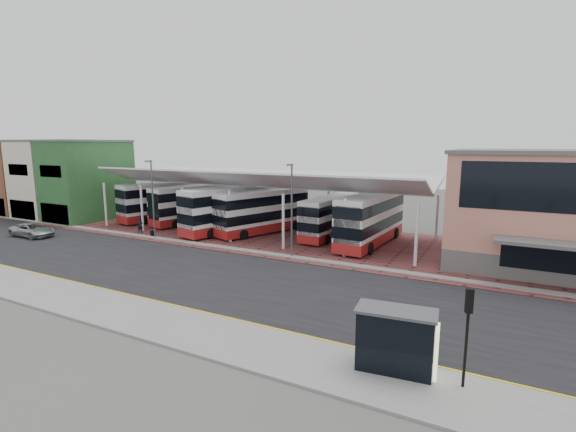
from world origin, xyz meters
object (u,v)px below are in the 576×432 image
(bus_0, at_px, (164,201))
(silver_car, at_px, (32,230))
(bus_shelter, at_px, (402,336))
(traffic_signal_west, at_px, (468,322))
(bus_5, at_px, (371,219))
(bus_3, at_px, (263,212))
(bus_2, at_px, (230,209))
(bus_1, at_px, (194,204))
(bus_4, at_px, (331,217))
(pedestrian, at_px, (140,225))

(bus_0, distance_m, silver_car, 15.09)
(bus_0, xyz_separation_m, silver_car, (-5.22, -14.06, -1.72))
(silver_car, xyz_separation_m, bus_shelter, (40.71, -9.23, 1.10))
(bus_0, distance_m, traffic_signal_west, 44.36)
(bus_5, distance_m, silver_car, 35.35)
(bus_3, height_order, silver_car, bus_3)
(bus_5, xyz_separation_m, bus_shelter, (7.94, -22.37, -0.67))
(bus_2, height_order, bus_3, bus_2)
(bus_3, bearing_deg, bus_2, -145.20)
(traffic_signal_west, bearing_deg, bus_2, 122.09)
(bus_shelter, bearing_deg, bus_1, 136.69)
(bus_1, bearing_deg, bus_2, -3.00)
(bus_2, height_order, bus_shelter, bus_2)
(bus_3, relative_size, bus_5, 0.95)
(bus_2, bearing_deg, bus_3, 28.75)
(bus_3, bearing_deg, bus_1, -166.63)
(silver_car, bearing_deg, bus_5, -69.74)
(bus_shelter, bearing_deg, bus_3, 126.06)
(bus_0, bearing_deg, bus_1, 13.78)
(bus_4, relative_size, bus_5, 0.86)
(bus_0, bearing_deg, pedestrian, -48.82)
(bus_2, bearing_deg, bus_shelter, -28.23)
(bus_1, bearing_deg, bus_shelter, -23.21)
(bus_1, xyz_separation_m, bus_shelter, (30.55, -23.19, -0.52))
(bus_2, xyz_separation_m, traffic_signal_west, (25.98, -20.80, 0.33))
(bus_1, distance_m, silver_car, 17.35)
(bus_2, relative_size, pedestrian, 7.12)
(bus_4, bearing_deg, bus_shelter, -57.97)
(bus_0, xyz_separation_m, bus_5, (27.54, -0.91, 0.06))
(bus_1, height_order, bus_shelter, bus_1)
(bus_4, distance_m, silver_car, 31.66)
(bus_3, bearing_deg, silver_car, -128.70)
(bus_shelter, bearing_deg, bus_4, 111.86)
(bus_1, xyz_separation_m, traffic_signal_west, (32.98, -22.94, 0.51))
(bus_5, height_order, traffic_signal_west, bus_5)
(bus_1, relative_size, bus_3, 1.00)
(bus_5, bearing_deg, silver_car, -154.44)
(bus_0, height_order, bus_3, bus_0)
(bus_3, distance_m, bus_shelter, 29.73)
(pedestrian, distance_m, traffic_signal_west, 37.39)
(bus_5, xyz_separation_m, silver_car, (-32.76, -13.15, -1.78))
(bus_3, relative_size, bus_shelter, 3.27)
(traffic_signal_west, bearing_deg, bus_5, 95.88)
(bus_0, height_order, traffic_signal_west, bus_0)
(bus_3, bearing_deg, pedestrian, -131.27)
(bus_3, relative_size, pedestrian, 6.62)
(bus_2, distance_m, traffic_signal_west, 33.29)
(bus_shelter, bearing_deg, bus_2, 132.10)
(bus_3, relative_size, silver_car, 2.25)
(bus_3, relative_size, bus_4, 1.11)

